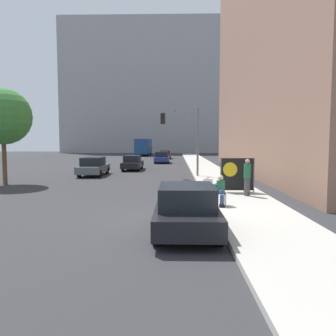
{
  "coord_description": "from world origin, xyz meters",
  "views": [
    {
      "loc": [
        0.25,
        -11.27,
        2.79
      ],
      "look_at": [
        -0.1,
        4.21,
        1.54
      ],
      "focal_mm": 35.0,
      "sensor_mm": 36.0,
      "label": 1
    }
  ],
  "objects": [
    {
      "name": "protest_banner",
      "position": [
        3.44,
        5.64,
        1.1
      ],
      "size": [
        1.77,
        0.06,
        1.77
      ],
      "color": "slate",
      "rests_on": "sidewalk_curb"
    },
    {
      "name": "ground_plane",
      "position": [
        0.0,
        0.0,
        0.0
      ],
      "size": [
        160.0,
        160.0,
        0.0
      ],
      "primitive_type": "plane",
      "color": "#303033"
    },
    {
      "name": "building_backdrop_right",
      "position": [
        11.15,
        17.44,
        12.97
      ],
      "size": [
        10.0,
        32.0,
        25.94
      ],
      "color": "#936B56",
      "rests_on": "ground_plane"
    },
    {
      "name": "car_on_road_midblock",
      "position": [
        -3.95,
        20.68,
        0.72
      ],
      "size": [
        1.71,
        4.76,
        1.45
      ],
      "color": "black",
      "rests_on": "ground_plane"
    },
    {
      "name": "sidewalk_curb",
      "position": [
        3.25,
        15.0,
        0.08
      ],
      "size": [
        3.15,
        90.0,
        0.17
      ],
      "primitive_type": "cube",
      "color": "#B7B2A8",
      "rests_on": "ground_plane"
    },
    {
      "name": "street_tree_near_curb",
      "position": [
        -10.88,
        9.74,
        4.39
      ],
      "size": [
        3.63,
        3.63,
        6.22
      ],
      "color": "brown",
      "rests_on": "ground_plane"
    },
    {
      "name": "building_backdrop_far",
      "position": [
        -2.0,
        73.89,
        16.3
      ],
      "size": [
        52.0,
        12.0,
        32.61
      ],
      "color": "#99999E",
      "rests_on": "ground_plane"
    },
    {
      "name": "car_on_road_nearest",
      "position": [
        -6.46,
        15.27,
        0.75
      ],
      "size": [
        1.82,
        4.56,
        1.51
      ],
      "color": "#565B60",
      "rests_on": "ground_plane"
    },
    {
      "name": "pedestrian_behind",
      "position": [
        3.98,
        5.88,
        1.02
      ],
      "size": [
        0.34,
        0.34,
        1.68
      ],
      "rotation": [
        0.0,
        0.0,
        4.59
      ],
      "color": "black",
      "rests_on": "sidewalk_curb"
    },
    {
      "name": "traffic_light_pole",
      "position": [
        0.88,
        14.16,
        3.66
      ],
      "size": [
        2.96,
        2.73,
        5.14
      ],
      "color": "slate",
      "rests_on": "sidewalk_curb"
    },
    {
      "name": "seated_protester",
      "position": [
        2.1,
        2.1,
        0.84
      ],
      "size": [
        0.93,
        0.77,
        1.24
      ],
      "rotation": [
        0.0,
        0.0,
        0.11
      ],
      "color": "#474C56",
      "rests_on": "sidewalk_curb"
    },
    {
      "name": "car_on_road_distant",
      "position": [
        -1.51,
        31.11,
        0.73
      ],
      "size": [
        1.87,
        4.36,
        1.47
      ],
      "color": "navy",
      "rests_on": "ground_plane"
    },
    {
      "name": "jogger_on_sidewalk",
      "position": [
        3.73,
        4.56,
        1.08
      ],
      "size": [
        0.34,
        0.34,
        1.78
      ],
      "rotation": [
        0.0,
        0.0,
        3.75
      ],
      "color": "#424247",
      "rests_on": "sidewalk_curb"
    },
    {
      "name": "city_bus_on_road",
      "position": [
        -6.12,
        54.31,
        1.88
      ],
      "size": [
        2.56,
        10.75,
        3.27
      ],
      "color": "navy",
      "rests_on": "ground_plane"
    },
    {
      "name": "parked_car_curbside",
      "position": [
        0.59,
        -1.41,
        0.74
      ],
      "size": [
        1.89,
        4.13,
        1.48
      ],
      "color": "black",
      "rests_on": "ground_plane"
    },
    {
      "name": "car_on_road_far_lane",
      "position": [
        -1.39,
        41.8,
        0.69
      ],
      "size": [
        1.78,
        4.19,
        1.37
      ],
      "color": "maroon",
      "rests_on": "ground_plane"
    }
  ]
}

